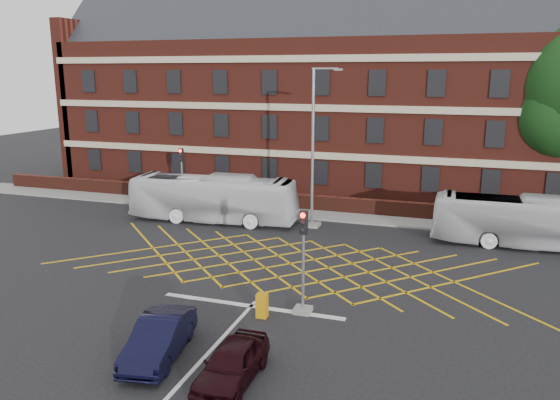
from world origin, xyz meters
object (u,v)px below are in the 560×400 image
(bus_left, at_px, (213,198))
(car_maroon, at_px, (232,363))
(bus_right, at_px, (528,222))
(direction_signs, at_px, (159,183))
(traffic_light_near, at_px, (303,272))
(traffic_light_far, at_px, (182,183))
(utility_cabinet, at_px, (262,306))
(car_navy, at_px, (159,338))
(street_lamp, at_px, (313,173))

(bus_left, height_order, car_maroon, bus_left)
(bus_right, distance_m, direction_signs, 25.48)
(traffic_light_near, relative_size, traffic_light_far, 1.00)
(traffic_light_near, xyz_separation_m, utility_cabinet, (-1.42, -0.93, -1.27))
(car_navy, distance_m, street_lamp, 17.61)
(bus_left, bearing_deg, bus_right, -91.69)
(car_maroon, bearing_deg, bus_right, 59.87)
(car_navy, height_order, traffic_light_far, traffic_light_far)
(traffic_light_far, relative_size, direction_signs, 1.94)
(bus_right, relative_size, street_lamp, 1.05)
(traffic_light_near, distance_m, street_lamp, 12.91)
(bus_right, bearing_deg, traffic_light_far, 83.84)
(traffic_light_far, height_order, utility_cabinet, traffic_light_far)
(bus_right, distance_m, traffic_light_far, 22.77)
(car_maroon, bearing_deg, bus_left, 116.39)
(traffic_light_near, height_order, traffic_light_far, same)
(traffic_light_far, bearing_deg, utility_cabinet, -52.66)
(direction_signs, bearing_deg, utility_cabinet, -49.08)
(direction_signs, relative_size, utility_cabinet, 2.22)
(bus_right, relative_size, car_navy, 2.46)
(bus_right, height_order, direction_signs, bus_right)
(bus_left, xyz_separation_m, traffic_light_far, (-3.76, 2.85, 0.23))
(traffic_light_near, relative_size, street_lamp, 0.44)
(street_lamp, bearing_deg, car_navy, -92.59)
(traffic_light_near, height_order, direction_signs, traffic_light_near)
(bus_right, distance_m, utility_cabinet, 17.12)
(car_maroon, relative_size, traffic_light_near, 0.88)
(bus_left, distance_m, traffic_light_near, 14.96)
(bus_left, relative_size, utility_cabinet, 11.09)
(car_navy, bearing_deg, traffic_light_near, 42.74)
(traffic_light_far, distance_m, direction_signs, 2.86)
(bus_left, relative_size, car_navy, 2.64)
(street_lamp, bearing_deg, car_maroon, -83.03)
(utility_cabinet, bearing_deg, bus_left, 122.47)
(car_navy, bearing_deg, bus_left, 98.81)
(bus_left, bearing_deg, utility_cabinet, -151.08)
(bus_left, xyz_separation_m, car_navy, (5.71, -16.54, -0.85))
(traffic_light_far, relative_size, street_lamp, 0.44)
(traffic_light_near, relative_size, direction_signs, 1.94)
(bus_right, xyz_separation_m, direction_signs, (-25.25, 3.38, -0.06))
(bus_left, height_order, car_navy, bus_left)
(bus_left, relative_size, car_maroon, 2.94)
(traffic_light_near, bearing_deg, car_navy, -127.03)
(car_navy, bearing_deg, direction_signs, 110.21)
(bus_left, bearing_deg, car_maroon, -156.76)
(car_navy, xyz_separation_m, traffic_light_far, (-9.47, 19.39, 1.08))
(bus_left, height_order, bus_right, bus_left)
(car_maroon, bearing_deg, utility_cabinet, 98.23)
(bus_left, bearing_deg, traffic_light_far, 49.34)
(street_lamp, bearing_deg, traffic_light_far, 168.87)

